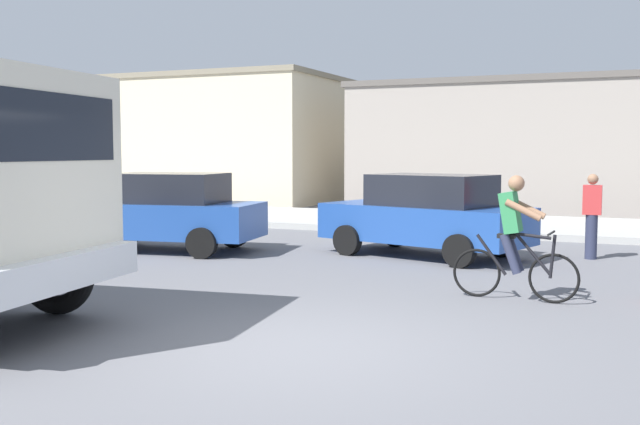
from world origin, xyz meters
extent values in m
plane|color=slate|center=(0.00, 0.00, 0.00)|extent=(120.00, 120.00, 0.00)
cube|color=#ADADA8|center=(0.00, 13.04, 0.08)|extent=(80.00, 5.00, 0.16)
cube|color=silver|center=(-2.15, -0.88, 0.80)|extent=(0.53, 2.39, 0.36)
cube|color=black|center=(-2.30, -0.90, 2.30)|extent=(0.38, 2.12, 0.70)
torus|color=black|center=(-3.38, 0.25, 0.55)|extent=(1.12, 0.37, 1.10)
cylinder|color=black|center=(-3.38, 0.25, 0.55)|extent=(0.53, 0.36, 0.50)
torus|color=black|center=(2.30, 3.41, 0.34)|extent=(0.68, 0.08, 0.68)
torus|color=black|center=(1.25, 3.47, 0.34)|extent=(0.68, 0.08, 0.68)
cylinder|color=black|center=(1.95, 3.43, 0.91)|extent=(0.60, 0.08, 0.09)
cylinder|color=black|center=(2.01, 3.42, 0.66)|extent=(0.51, 0.07, 0.57)
cylinder|color=black|center=(1.45, 3.46, 0.61)|extent=(0.44, 0.07, 0.57)
cylinder|color=black|center=(2.27, 3.41, 0.64)|extent=(0.10, 0.05, 0.59)
cylinder|color=black|center=(2.25, 3.41, 0.95)|extent=(0.06, 0.50, 0.03)
cube|color=black|center=(1.65, 3.44, 0.88)|extent=(0.25, 0.13, 0.06)
cube|color=#338C51|center=(1.70, 3.44, 1.21)|extent=(0.31, 0.34, 0.59)
sphere|color=#9E7051|center=(1.77, 3.44, 1.61)|extent=(0.22, 0.22, 0.22)
cylinder|color=#2D334C|center=(1.74, 3.54, 0.65)|extent=(0.31, 0.14, 0.57)
cylinder|color=#9E7051|center=(1.91, 3.59, 1.26)|extent=(0.50, 0.12, 0.29)
cylinder|color=#2D334C|center=(1.73, 3.34, 0.65)|extent=(0.31, 0.14, 0.57)
cylinder|color=#9E7051|center=(1.89, 3.27, 1.26)|extent=(0.50, 0.12, 0.29)
cube|color=#234C9E|center=(-0.49, 7.09, 0.65)|extent=(4.32, 2.77, 0.70)
cube|color=black|center=(-0.34, 7.05, 1.30)|extent=(2.52, 2.01, 0.60)
cylinder|color=black|center=(-1.92, 6.63, 0.30)|extent=(0.63, 0.34, 0.60)
cylinder|color=black|center=(-1.43, 8.26, 0.30)|extent=(0.63, 0.34, 0.60)
cylinder|color=black|center=(0.46, 5.92, 0.30)|extent=(0.63, 0.34, 0.60)
cylinder|color=black|center=(0.94, 7.55, 0.30)|extent=(0.63, 0.34, 0.60)
cube|color=#234C9E|center=(-5.66, 5.75, 0.65)|extent=(4.21, 2.27, 0.70)
cube|color=black|center=(-5.51, 5.77, 1.30)|extent=(2.39, 1.76, 0.60)
cylinder|color=black|center=(-6.76, 4.72, 0.30)|extent=(0.62, 0.27, 0.60)
cylinder|color=black|center=(-7.01, 6.41, 0.30)|extent=(0.62, 0.27, 0.60)
cylinder|color=black|center=(-4.31, 5.09, 0.30)|extent=(0.62, 0.27, 0.60)
cylinder|color=black|center=(-4.56, 6.77, 0.30)|extent=(0.62, 0.27, 0.60)
cylinder|color=#2D334C|center=(2.53, 7.97, 0.42)|extent=(0.22, 0.22, 0.85)
cube|color=#D13838|center=(2.53, 7.97, 1.13)|extent=(0.34, 0.22, 0.56)
sphere|color=#9E7051|center=(2.53, 7.97, 1.52)|extent=(0.20, 0.20, 0.20)
cube|color=beige|center=(-12.30, 20.05, 2.44)|extent=(8.82, 6.65, 4.88)
cube|color=gray|center=(-12.30, 20.05, 4.98)|extent=(8.99, 6.78, 0.20)
cube|color=#9E9389|center=(-0.40, 20.58, 2.13)|extent=(11.37, 6.84, 4.27)
cube|color=#5E5852|center=(-0.40, 20.58, 4.37)|extent=(11.59, 6.97, 0.20)
camera|label=1|loc=(3.24, -6.80, 2.04)|focal=41.23mm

